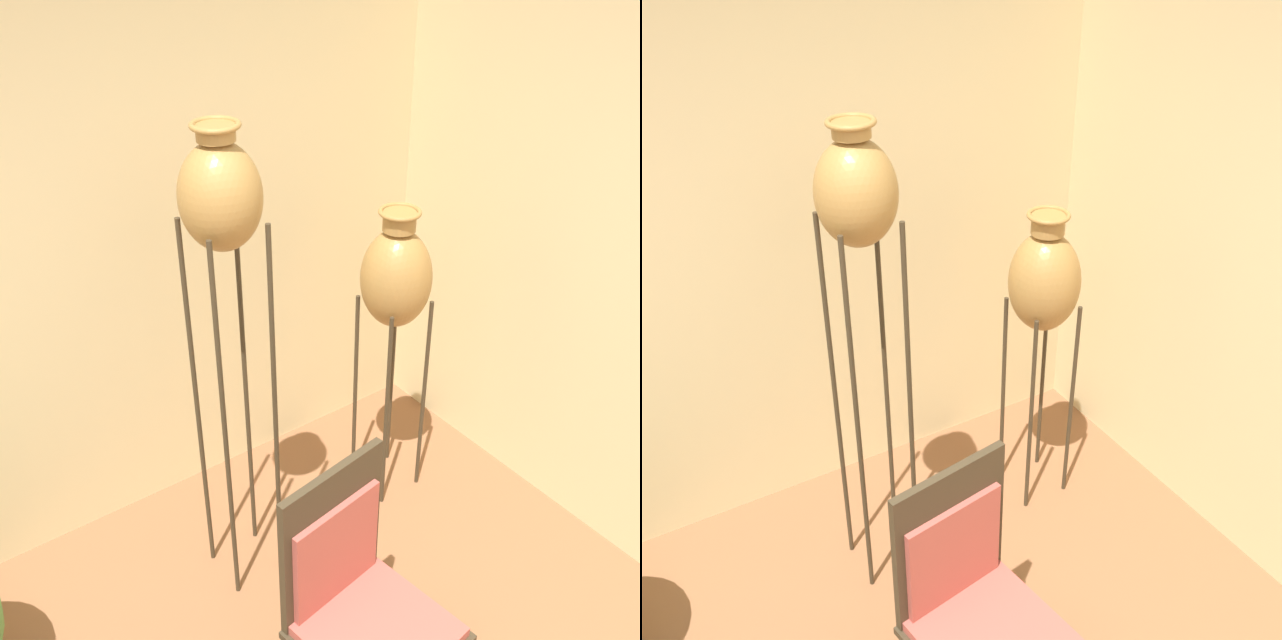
{
  "view_description": "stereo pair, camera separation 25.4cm",
  "coord_description": "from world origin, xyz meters",
  "views": [
    {
      "loc": [
        -0.42,
        -0.62,
        2.74
      ],
      "look_at": [
        1.13,
        1.53,
        1.13
      ],
      "focal_mm": 42.0,
      "sensor_mm": 36.0,
      "label": 1
    },
    {
      "loc": [
        -0.21,
        -0.76,
        2.74
      ],
      "look_at": [
        1.13,
        1.53,
        1.13
      ],
      "focal_mm": 42.0,
      "sensor_mm": 36.0,
      "label": 2
    }
  ],
  "objects": [
    {
      "name": "vase_stand_medium",
      "position": [
        1.57,
        1.55,
        1.17
      ],
      "size": [
        0.32,
        0.32,
        1.51
      ],
      "color": "#382D1E",
      "rests_on": "ground_plane"
    },
    {
      "name": "vase_stand_tall",
      "position": [
        0.7,
        1.5,
        1.73
      ],
      "size": [
        0.29,
        0.29,
        2.04
      ],
      "color": "#382D1E",
      "rests_on": "ground_plane"
    },
    {
      "name": "chair",
      "position": [
        0.69,
        0.68,
        0.6
      ],
      "size": [
        0.54,
        0.55,
        1.08
      ],
      "rotation": [
        0.0,
        0.0,
        0.14
      ],
      "color": "#382D1E",
      "rests_on": "ground_plane"
    }
  ]
}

